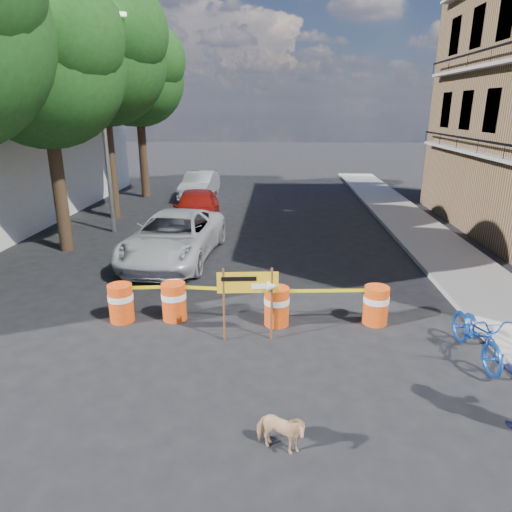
# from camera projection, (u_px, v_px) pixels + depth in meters

# --- Properties ---
(ground) EXTENTS (120.00, 120.00, 0.00)m
(ground) POSITION_uv_depth(u_px,v_px,m) (248.00, 359.00, 9.04)
(ground) COLOR black
(ground) RESTS_ON ground
(sidewalk_east) EXTENTS (2.40, 40.00, 0.15)m
(sidewalk_east) POSITION_uv_depth(u_px,v_px,m) (455.00, 263.00, 14.43)
(sidewalk_east) COLOR gray
(sidewalk_east) RESTS_ON ground
(tree_mid_a) EXTENTS (5.25, 5.00, 8.68)m
(tree_mid_a) POSITION_uv_depth(u_px,v_px,m) (45.00, 65.00, 14.13)
(tree_mid_a) COLOR #332316
(tree_mid_a) RESTS_ON ground
(tree_mid_b) EXTENTS (5.67, 5.40, 9.62)m
(tree_mid_b) POSITION_uv_depth(u_px,v_px,m) (102.00, 57.00, 18.66)
(tree_mid_b) COLOR #332316
(tree_mid_b) RESTS_ON ground
(tree_far) EXTENTS (5.04, 4.80, 8.84)m
(tree_far) POSITION_uv_depth(u_px,v_px,m) (138.00, 78.00, 23.56)
(tree_far) COLOR #332316
(tree_far) RESTS_ON ground
(streetlamp) EXTENTS (1.25, 0.18, 8.00)m
(streetlamp) POSITION_uv_depth(u_px,v_px,m) (105.00, 118.00, 16.97)
(streetlamp) COLOR gray
(streetlamp) RESTS_ON ground
(barrel_far_left) EXTENTS (0.58, 0.58, 0.90)m
(barrel_far_left) POSITION_uv_depth(u_px,v_px,m) (121.00, 302.00, 10.53)
(barrel_far_left) COLOR #EB3B0D
(barrel_far_left) RESTS_ON ground
(barrel_mid_left) EXTENTS (0.58, 0.58, 0.90)m
(barrel_mid_left) POSITION_uv_depth(u_px,v_px,m) (174.00, 301.00, 10.61)
(barrel_mid_left) COLOR #EB3B0D
(barrel_mid_left) RESTS_ON ground
(barrel_mid_right) EXTENTS (0.58, 0.58, 0.90)m
(barrel_mid_right) POSITION_uv_depth(u_px,v_px,m) (277.00, 305.00, 10.36)
(barrel_mid_right) COLOR #EB3B0D
(barrel_mid_right) RESTS_ON ground
(barrel_far_right) EXTENTS (0.58, 0.58, 0.90)m
(barrel_far_right) POSITION_uv_depth(u_px,v_px,m) (376.00, 304.00, 10.41)
(barrel_far_right) COLOR #EB3B0D
(barrel_far_right) RESTS_ON ground
(detour_sign) EXTENTS (1.27, 0.25, 1.63)m
(detour_sign) POSITION_uv_depth(u_px,v_px,m) (255.00, 288.00, 9.43)
(detour_sign) COLOR #592D19
(detour_sign) RESTS_ON ground
(bicycle) EXTENTS (0.77, 1.10, 2.01)m
(bicycle) POSITION_uv_depth(u_px,v_px,m) (481.00, 311.00, 8.81)
(bicycle) COLOR #1545B0
(bicycle) RESTS_ON ground
(dog) EXTENTS (0.86, 0.60, 0.66)m
(dog) POSITION_uv_depth(u_px,v_px,m) (280.00, 432.00, 6.52)
(dog) COLOR #DCAB7E
(dog) RESTS_ON ground
(suv_white) EXTENTS (2.93, 5.64, 1.52)m
(suv_white) POSITION_uv_depth(u_px,v_px,m) (174.00, 237.00, 14.77)
(suv_white) COLOR silver
(suv_white) RESTS_ON ground
(sedan_red) EXTENTS (2.30, 4.71, 1.55)m
(sedan_red) POSITION_uv_depth(u_px,v_px,m) (197.00, 208.00, 18.90)
(sedan_red) COLOR #9C140D
(sedan_red) RESTS_ON ground
(sedan_silver) EXTENTS (1.72, 4.41, 1.43)m
(sedan_silver) POSITION_uv_depth(u_px,v_px,m) (200.00, 185.00, 25.05)
(sedan_silver) COLOR #B3B6BA
(sedan_silver) RESTS_ON ground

